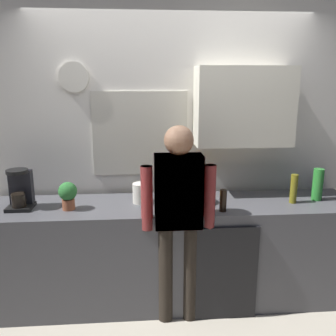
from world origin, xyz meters
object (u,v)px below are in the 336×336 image
object	(u,v)px
bottle_green_wine	(160,194)
person_at_sink	(178,210)
bottle_olive_oil	(294,189)
storage_canister	(141,193)
dish_soap	(182,191)
coffee_maker	(20,191)
mixing_bowl	(200,198)
cup_yellow_cup	(197,191)
potted_plant	(68,194)
bottle_dark_sauce	(223,201)
person_guest	(178,210)
bottle_amber_beer	(171,194)
bottle_clear_soda	(318,184)

from	to	relation	value
bottle_green_wine	person_at_sink	bearing A→B (deg)	-41.52
bottle_olive_oil	storage_canister	distance (m)	1.30
bottle_green_wine	dish_soap	world-z (taller)	bottle_green_wine
bottle_olive_oil	person_at_sink	distance (m)	1.05
coffee_maker	mixing_bowl	size ratio (longest dim) A/B	1.50
cup_yellow_cup	person_at_sink	size ratio (longest dim) A/B	0.05
coffee_maker	potted_plant	xyz separation A→B (m)	(0.40, -0.07, -0.01)
coffee_maker	bottle_olive_oil	size ratio (longest dim) A/B	1.32
coffee_maker	dish_soap	world-z (taller)	coffee_maker
bottle_dark_sauce	potted_plant	size ratio (longest dim) A/B	0.78
bottle_green_wine	storage_canister	distance (m)	0.29
dish_soap	person_guest	size ratio (longest dim) A/B	0.11
cup_yellow_cup	mixing_bowl	world-z (taller)	cup_yellow_cup
dish_soap	storage_canister	distance (m)	0.36
coffee_maker	bottle_amber_beer	xyz separation A→B (m)	(1.23, -0.09, -0.03)
bottle_clear_soda	cup_yellow_cup	distance (m)	1.06
potted_plant	bottle_olive_oil	bearing A→B (deg)	0.61
bottle_olive_oil	storage_canister	bearing A→B (deg)	175.42
coffee_maker	cup_yellow_cup	distance (m)	1.51
coffee_maker	dish_soap	bearing A→B (deg)	4.76
bottle_clear_soda	dish_soap	bearing A→B (deg)	174.92
bottle_olive_oil	mixing_bowl	xyz separation A→B (m)	(-0.79, 0.06, -0.08)
mixing_bowl	potted_plant	xyz separation A→B (m)	(-1.09, -0.08, 0.09)
bottle_olive_oil	person_guest	size ratio (longest dim) A/B	0.16
bottle_dark_sauce	bottle_olive_oil	xyz separation A→B (m)	(0.65, 0.16, 0.04)
coffee_maker	person_guest	bearing A→B (deg)	-13.23
bottle_dark_sauce	mixing_bowl	distance (m)	0.27
bottle_green_wine	storage_canister	world-z (taller)	bottle_green_wine
cup_yellow_cup	person_guest	distance (m)	0.55
dish_soap	bottle_green_wine	bearing A→B (deg)	-125.15
bottle_green_wine	dish_soap	distance (m)	0.37
bottle_dark_sauce	mixing_bowl	bearing A→B (deg)	123.72
bottle_amber_beer	bottle_green_wine	xyz separation A→B (m)	(-0.09, -0.09, 0.03)
coffee_maker	person_guest	size ratio (longest dim) A/B	0.21
cup_yellow_cup	bottle_dark_sauce	bearing A→B (deg)	-70.82
bottle_dark_sauce	bottle_green_wine	size ratio (longest dim) A/B	0.60
cup_yellow_cup	mixing_bowl	size ratio (longest dim) A/B	0.39
bottle_clear_soda	person_at_sink	size ratio (longest dim) A/B	0.17
bottle_amber_beer	cup_yellow_cup	distance (m)	0.40
cup_yellow_cup	bottle_amber_beer	bearing A→B (deg)	-130.86
bottle_clear_soda	person_at_sink	distance (m)	1.29
cup_yellow_cup	person_guest	world-z (taller)	person_guest
bottle_amber_beer	mixing_bowl	size ratio (longest dim) A/B	1.05
dish_soap	storage_canister	xyz separation A→B (m)	(-0.36, -0.06, 0.01)
potted_plant	person_at_sink	xyz separation A→B (m)	(0.87, -0.23, -0.08)
bottle_amber_beer	bottle_green_wine	size ratio (longest dim) A/B	0.77
bottle_amber_beer	person_guest	size ratio (longest dim) A/B	0.14
bottle_green_wine	potted_plant	xyz separation A→B (m)	(-0.74, 0.11, -0.02)
bottle_green_wine	dish_soap	bearing A→B (deg)	54.85
cup_yellow_cup	person_at_sink	bearing A→B (deg)	-113.60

